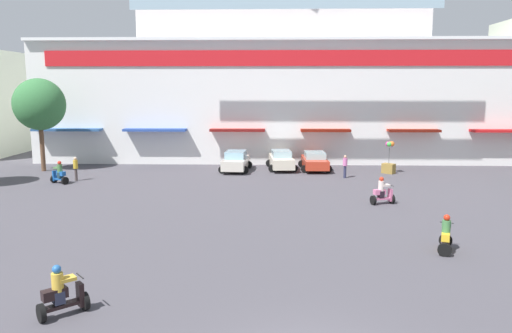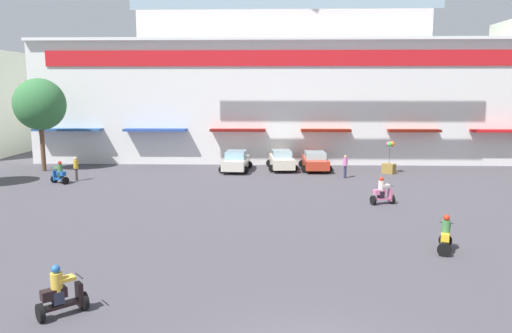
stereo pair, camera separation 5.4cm
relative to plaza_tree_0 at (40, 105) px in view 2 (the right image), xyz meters
The scene contains 13 objects.
ground_plane 23.56m from the plaza_tree_0, 35.61° to the right, with size 128.00×128.00×0.00m, color #49464D.
colonial_building 21.84m from the plaza_tree_0, 29.68° to the left, with size 42.73×19.32×21.00m.
plaza_tree_0 is the anchor object (origin of this frame).
parked_car_0 15.64m from the plaza_tree_0, ahead, with size 2.49×4.24×1.57m.
parked_car_1 19.12m from the plaza_tree_0, ahead, with size 2.50×4.44×1.53m.
parked_car_2 21.68m from the plaza_tree_0, ahead, with size 2.45×4.30×1.45m.
scooter_rider_0 26.43m from the plaza_tree_0, 23.29° to the right, with size 1.40×0.89×1.55m.
scooter_rider_3 30.91m from the plaza_tree_0, 36.45° to the right, with size 0.99×1.51×1.53m.
scooter_rider_4 27.16m from the plaza_tree_0, 63.65° to the right, with size 1.35×1.28×1.53m.
scooter_rider_5 7.59m from the plaza_tree_0, 55.42° to the right, with size 1.39×1.10×1.56m.
pedestrian_0 23.55m from the plaza_tree_0, ahead, with size 0.44×0.44×1.66m.
pedestrian_1 7.11m from the plaza_tree_0, 43.51° to the right, with size 0.37×0.37×1.66m.
balloon_vendor_cart 26.97m from the plaza_tree_0, ahead, with size 1.07×1.04×2.47m.
Camera 2 is at (-0.93, -10.17, 6.32)m, focal length 33.80 mm.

